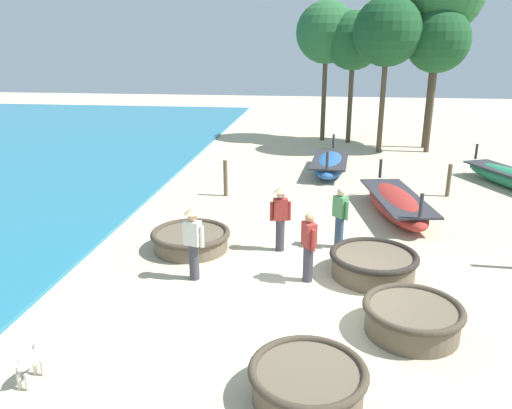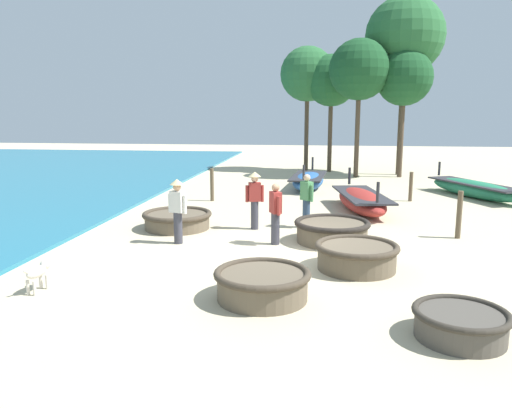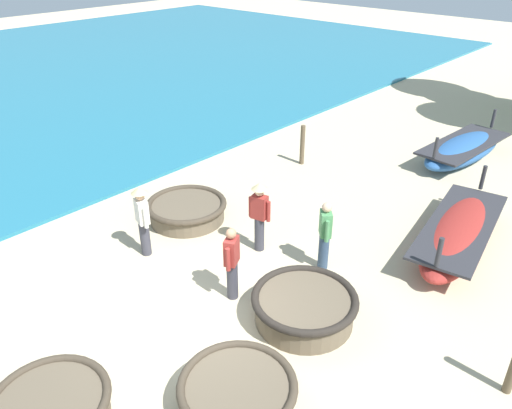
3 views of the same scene
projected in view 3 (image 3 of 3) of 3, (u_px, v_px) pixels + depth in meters
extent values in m
plane|color=#C6B793|center=(202.00, 327.00, 9.11)|extent=(80.00, 80.00, 0.00)
torus|color=#42382B|center=(48.00, 401.00, 7.08)|extent=(1.76, 1.76, 0.13)
cylinder|color=brown|center=(304.00, 309.00, 9.15)|extent=(1.82, 1.82, 0.50)
torus|color=#28231E|center=(305.00, 298.00, 9.03)|extent=(1.96, 1.96, 0.15)
cylinder|color=brown|center=(187.00, 212.00, 12.42)|extent=(1.85, 1.85, 0.43)
torus|color=#42382B|center=(186.00, 204.00, 12.31)|extent=(2.00, 2.00, 0.15)
cylinder|color=brown|center=(238.00, 397.00, 7.42)|extent=(1.66, 1.66, 0.50)
torus|color=#42382B|center=(237.00, 385.00, 7.30)|extent=(1.79, 1.79, 0.13)
ellipsoid|color=#285693|center=(463.00, 150.00, 15.60)|extent=(1.61, 4.11, 0.68)
cube|color=#2D2D33|center=(464.00, 143.00, 15.50)|extent=(1.64, 3.79, 0.06)
cylinder|color=#2D2D33|center=(493.00, 118.00, 16.42)|extent=(0.10, 0.10, 0.61)
cylinder|color=#2D2D33|center=(436.00, 148.00, 14.21)|extent=(0.10, 0.10, 0.61)
ellipsoid|color=maroon|center=(459.00, 234.00, 11.26)|extent=(1.93, 4.43, 0.70)
cube|color=#2D2D33|center=(461.00, 225.00, 11.15)|extent=(1.92, 4.10, 0.06)
cylinder|color=#2D2D33|center=(483.00, 177.00, 12.41)|extent=(0.10, 0.10, 0.63)
cylinder|color=#2D2D33|center=(439.00, 252.00, 9.52)|extent=(0.10, 0.10, 0.63)
cylinder|color=#383842|center=(145.00, 238.00, 10.98)|extent=(0.22, 0.22, 0.82)
cube|color=silver|center=(142.00, 211.00, 10.65)|extent=(0.39, 0.31, 0.54)
sphere|color=tan|center=(140.00, 196.00, 10.47)|extent=(0.20, 0.20, 0.20)
cylinder|color=silver|center=(146.00, 218.00, 10.51)|extent=(0.09, 0.09, 0.48)
cylinder|color=silver|center=(138.00, 209.00, 10.84)|extent=(0.09, 0.09, 0.48)
cone|color=#D1BC84|center=(139.00, 190.00, 10.41)|extent=(0.36, 0.36, 0.14)
cylinder|color=#2D425B|center=(323.00, 251.00, 10.53)|extent=(0.22, 0.22, 0.82)
cube|color=#4C8E56|center=(326.00, 224.00, 10.20)|extent=(0.39, 0.40, 0.54)
sphere|color=#DBB28E|center=(327.00, 207.00, 10.02)|extent=(0.20, 0.20, 0.20)
cylinder|color=#4C8E56|center=(327.00, 231.00, 10.03)|extent=(0.09, 0.09, 0.48)
cylinder|color=#4C8E56|center=(324.00, 220.00, 10.42)|extent=(0.09, 0.09, 0.48)
cylinder|color=#383842|center=(232.00, 280.00, 9.66)|extent=(0.22, 0.22, 0.82)
cube|color=maroon|center=(232.00, 251.00, 9.33)|extent=(0.35, 0.40, 0.54)
sphere|color=#A37556|center=(231.00, 234.00, 9.15)|extent=(0.20, 0.20, 0.20)
cylinder|color=maroon|center=(235.00, 247.00, 9.54)|extent=(0.09, 0.09, 0.48)
cylinder|color=maroon|center=(228.00, 260.00, 9.17)|extent=(0.09, 0.09, 0.48)
cylinder|color=#383842|center=(259.00, 234.00, 11.14)|extent=(0.22, 0.22, 0.82)
cube|color=maroon|center=(259.00, 207.00, 10.81)|extent=(0.38, 0.30, 0.54)
sphere|color=#DBB28E|center=(260.00, 192.00, 10.63)|extent=(0.20, 0.20, 0.20)
cylinder|color=maroon|center=(251.00, 207.00, 10.93)|extent=(0.09, 0.09, 0.48)
cylinder|color=maroon|center=(268.00, 211.00, 10.75)|extent=(0.09, 0.09, 0.48)
cone|color=#D1BC84|center=(260.00, 186.00, 10.57)|extent=(0.36, 0.36, 0.14)
cylinder|color=brown|center=(302.00, 145.00, 15.21)|extent=(0.14, 0.14, 1.24)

